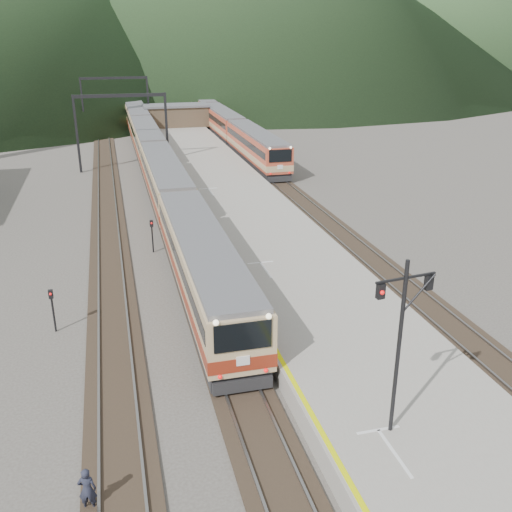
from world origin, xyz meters
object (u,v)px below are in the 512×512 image
object	(u,v)px
main_train	(155,159)
worker	(87,489)
second_train	(222,123)
signal_mast	(401,331)

from	to	relation	value
main_train	worker	world-z (taller)	main_train
second_train	worker	distance (m)	68.28
second_train	signal_mast	distance (m)	66.45
second_train	worker	size ratio (longest dim) A/B	36.45
second_train	signal_mast	size ratio (longest dim) A/B	8.89
second_train	main_train	bearing A→B (deg)	-117.01
signal_mast	worker	distance (m)	11.03
worker	signal_mast	bearing A→B (deg)	-170.99
main_train	second_train	distance (m)	25.32
main_train	signal_mast	xyz separation A→B (m)	(4.21, -43.42, 2.95)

